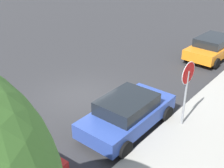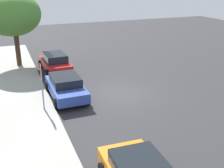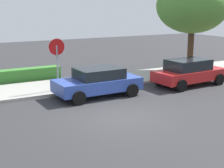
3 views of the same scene
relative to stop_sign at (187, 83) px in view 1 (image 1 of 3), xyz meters
name	(u,v)px [view 1 (image 1 of 3)]	position (x,y,z in m)	size (l,w,h in m)	color
ground_plane	(80,97)	(0.86, -4.76, -1.92)	(60.00, 60.00, 0.00)	#2D2D30
sidewalk_curb	(196,146)	(0.86, 0.99, -1.85)	(32.00, 3.13, 0.14)	#9E9B93
stop_sign	(187,83)	(0.00, 0.00, 0.00)	(0.87, 0.08, 2.75)	gray
parked_car_blue	(128,113)	(1.45, -1.57, -1.19)	(4.14, 2.07, 1.39)	#2D479E
parked_car_orange	(213,47)	(-7.92, -1.99, -1.19)	(4.51, 2.20, 1.38)	orange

